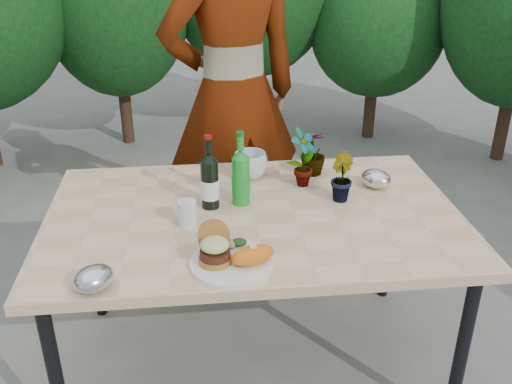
{
  "coord_description": "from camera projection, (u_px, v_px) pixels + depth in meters",
  "views": [
    {
      "loc": [
        -0.2,
        -1.94,
        1.8
      ],
      "look_at": [
        0.0,
        -0.08,
        0.88
      ],
      "focal_mm": 40.0,
      "sensor_mm": 36.0,
      "label": 1
    }
  ],
  "objects": [
    {
      "name": "person",
      "position": [
        233.0,
        96.0,
        2.8
      ],
      "size": [
        0.82,
        0.66,
        1.97
      ],
      "primitive_type": "imported",
      "rotation": [
        0.0,
        0.0,
        3.43
      ],
      "color": "#98694C",
      "rests_on": "ground"
    },
    {
      "name": "seedling_left",
      "position": [
        303.0,
        158.0,
        2.38
      ],
      "size": [
        0.16,
        0.16,
        0.25
      ],
      "primitive_type": "imported",
      "rotation": [
        0.0,
        0.0,
        0.73
      ],
      "color": "#205B1F",
      "rests_on": "patio_table"
    },
    {
      "name": "seedling_right",
      "position": [
        313.0,
        153.0,
        2.5
      ],
      "size": [
        0.14,
        0.14,
        0.2
      ],
      "primitive_type": "imported",
      "rotation": [
        0.0,
        0.0,
        3.48
      ],
      "color": "#1F571E",
      "rests_on": "patio_table"
    },
    {
      "name": "patio_table",
      "position": [
        254.0,
        226.0,
        2.24
      ],
      "size": [
        1.6,
        1.0,
        0.75
      ],
      "color": "beige",
      "rests_on": "ground"
    },
    {
      "name": "foil_packet_right",
      "position": [
        376.0,
        179.0,
        2.4
      ],
      "size": [
        0.17,
        0.17,
        0.08
      ],
      "primitive_type": "ellipsoid",
      "rotation": [
        0.0,
        0.0,
        2.29
      ],
      "color": "silver",
      "rests_on": "patio_table"
    },
    {
      "name": "shrub_hedge",
      "position": [
        255.0,
        23.0,
        3.52
      ],
      "size": [
        6.98,
        5.05,
        2.24
      ],
      "color": "#382316",
      "rests_on": "ground"
    },
    {
      "name": "sweet_potato",
      "position": [
        253.0,
        255.0,
        1.85
      ],
      "size": [
        0.17,
        0.12,
        0.06
      ],
      "primitive_type": "ellipsoid",
      "rotation": [
        0.0,
        0.0,
        0.35
      ],
      "color": "orange",
      "rests_on": "dinner_plate"
    },
    {
      "name": "foil_packet_left",
      "position": [
        94.0,
        278.0,
        1.75
      ],
      "size": [
        0.17,
        0.17,
        0.08
      ],
      "primitive_type": "ellipsoid",
      "rotation": [
        0.0,
        0.0,
        0.79
      ],
      "color": "silver",
      "rests_on": "patio_table"
    },
    {
      "name": "sparkling_water",
      "position": [
        241.0,
        178.0,
        2.24
      ],
      "size": [
        0.07,
        0.07,
        0.3
      ],
      "rotation": [
        0.0,
        0.0,
        0.1
      ],
      "color": "#1A9325",
      "rests_on": "patio_table"
    },
    {
      "name": "dinner_plate",
      "position": [
        232.0,
        263.0,
        1.88
      ],
      "size": [
        0.28,
        0.28,
        0.01
      ],
      "primitive_type": "cylinder",
      "color": "white",
      "rests_on": "patio_table"
    },
    {
      "name": "plastic_cup",
      "position": [
        187.0,
        213.0,
        2.11
      ],
      "size": [
        0.07,
        0.07,
        0.09
      ],
      "primitive_type": "cylinder",
      "color": "silver",
      "rests_on": "patio_table"
    },
    {
      "name": "ground",
      "position": [
        254.0,
        361.0,
        2.54
      ],
      "size": [
        80.0,
        80.0,
        0.0
      ],
      "primitive_type": "plane",
      "color": "#62625E",
      "rests_on": "ground"
    },
    {
      "name": "seedling_mid",
      "position": [
        341.0,
        177.0,
        2.28
      ],
      "size": [
        0.1,
        0.12,
        0.19
      ],
      "primitive_type": "imported",
      "rotation": [
        0.0,
        0.0,
        1.69
      ],
      "color": "#255B1F",
      "rests_on": "patio_table"
    },
    {
      "name": "burger_stack",
      "position": [
        215.0,
        247.0,
        1.87
      ],
      "size": [
        0.11,
        0.16,
        0.11
      ],
      "color": "#B7722D",
      "rests_on": "dinner_plate"
    },
    {
      "name": "blue_bowl",
      "position": [
        250.0,
        165.0,
        2.48
      ],
      "size": [
        0.19,
        0.19,
        0.12
      ],
      "primitive_type": "imported",
      "rotation": [
        0.0,
        0.0,
        0.34
      ],
      "color": "silver",
      "rests_on": "patio_table"
    },
    {
      "name": "wine_bottle",
      "position": [
        210.0,
        181.0,
        2.21
      ],
      "size": [
        0.07,
        0.07,
        0.3
      ],
      "rotation": [
        0.0,
        0.0,
        -0.16
      ],
      "color": "black",
      "rests_on": "patio_table"
    },
    {
      "name": "grilled_veg",
      "position": [
        235.0,
        243.0,
        1.96
      ],
      "size": [
        0.08,
        0.05,
        0.03
      ],
      "color": "olive",
      "rests_on": "dinner_plate"
    }
  ]
}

